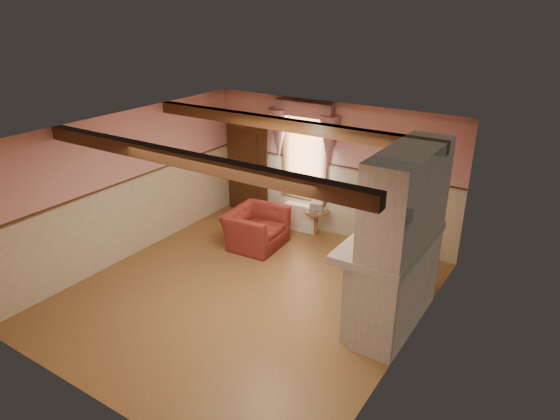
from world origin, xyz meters
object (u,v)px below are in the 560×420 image
Objects in this scene: side_table at (316,223)px; oil_lamp at (396,224)px; armchair at (256,228)px; radiator at (301,218)px; mantel_clock at (406,217)px; bowl at (396,230)px.

side_table is 1.96× the size of oil_lamp.
armchair is 1.66× the size of radiator.
armchair is 1.18m from radiator.
oil_lamp reaches higher than armchair.
oil_lamp is (0.00, -0.45, 0.04)m from mantel_clock.
oil_lamp reaches higher than mantel_clock.
mantel_clock is (2.38, -1.46, 1.25)m from side_table.
oil_lamp reaches higher than side_table.
side_table is at bearing -4.15° from radiator.
armchair is 3.66× the size of bowl.
oil_lamp is at bearing -38.72° from radiator.
armchair is 1.36m from side_table.
side_table is 1.73× the size of bowl.
armchair is 2.12× the size of side_table.
mantel_clock is at bearing -100.39° from armchair.
mantel_clock is at bearing -31.50° from side_table.
armchair is at bearing 173.67° from mantel_clock.
bowl reaches higher than armchair.
side_table is 0.39m from radiator.
bowl is (2.76, -1.88, 1.16)m from radiator.
radiator is (-0.39, 0.00, 0.02)m from side_table.
bowl is at bearing -38.33° from side_table.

